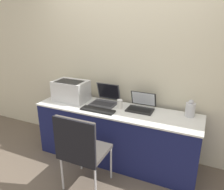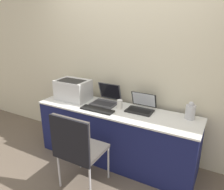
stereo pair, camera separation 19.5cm
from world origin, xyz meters
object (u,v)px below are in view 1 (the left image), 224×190
external_keyboard (98,110)px  coffee_cup (120,104)px  laptop_left (105,99)px  laptop_right (141,106)px  chair (80,146)px  printer (71,90)px  metal_pitcher (190,109)px

external_keyboard → coffee_cup: bearing=41.0°
laptop_left → laptop_right: laptop_left is taller
laptop_right → external_keyboard: laptop_right is taller
coffee_cup → chair: size_ratio=0.13×
printer → chair: bearing=-50.9°
coffee_cup → metal_pitcher: size_ratio=0.55×
coffee_cup → printer: bearing=-179.0°
metal_pitcher → laptop_left: bearing=-178.0°
printer → laptop_right: 1.03m
laptop_left → coffee_cup: laptop_left is taller
external_keyboard → chair: (0.09, -0.57, -0.18)m
coffee_cup → metal_pitcher: 0.88m
laptop_right → coffee_cup: (-0.27, -0.08, 0.01)m
laptop_left → chair: laptop_left is taller
laptop_left → chair: bearing=-82.2°
printer → external_keyboard: size_ratio=1.05×
chair → laptop_left: bearing=97.8°
external_keyboard → chair: chair is taller
laptop_left → coffee_cup: bearing=-18.8°
laptop_left → metal_pitcher: bearing=2.0°
printer → laptop_right: printer is taller
coffee_cup → metal_pitcher: metal_pitcher is taller
laptop_left → external_keyboard: laptop_left is taller
printer → coffee_cup: 0.76m
metal_pitcher → external_keyboard: bearing=-163.6°
external_keyboard → printer: bearing=160.8°
laptop_right → coffee_cup: bearing=-163.0°
laptop_left → laptop_right: bearing=-0.5°
printer → external_keyboard: bearing=-19.2°
external_keyboard → metal_pitcher: metal_pitcher is taller
laptop_right → coffee_cup: size_ratio=2.85×
printer → laptop_left: printer is taller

